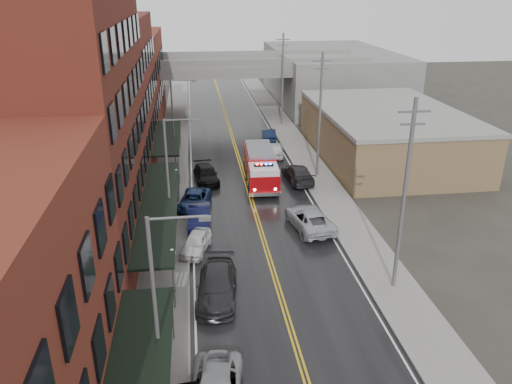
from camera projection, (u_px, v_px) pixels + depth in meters
road at (251, 199)px, 44.25m from camera, size 11.00×160.00×0.02m
sidewalk_left at (168, 203)px, 43.36m from camera, size 3.00×160.00×0.15m
sidewalk_right at (331, 194)px, 45.09m from camera, size 3.00×160.00×0.15m
curb_left at (187, 202)px, 43.55m from camera, size 0.30×160.00×0.15m
curb_right at (313, 195)px, 44.89m from camera, size 0.30×160.00×0.15m
brick_building_b at (63, 126)px, 32.82m from camera, size 9.00×20.00×18.00m
brick_building_c at (105, 95)px, 49.43m from camera, size 9.00×15.00×15.00m
brick_building_far at (126, 80)px, 66.04m from camera, size 9.00×20.00×12.00m
tan_building at (386, 135)px, 54.36m from camera, size 14.00×22.00×5.00m
right_far_block at (331, 75)px, 81.52m from camera, size 18.00×30.00×8.00m
awning_1 at (159, 205)px, 35.80m from camera, size 2.60×18.00×3.09m
awning_2 at (168, 137)px, 51.84m from camera, size 2.60×13.00×3.09m
globe_lamp_1 at (173, 261)px, 29.78m from camera, size 0.44×0.44×3.12m
globe_lamp_2 at (177, 178)px, 42.61m from camera, size 0.44×0.44×3.12m
street_lamp_0 at (160, 297)px, 21.33m from camera, size 2.64×0.22×9.00m
street_lamp_1 at (171, 171)px, 35.99m from camera, size 2.64×0.22×9.00m
street_lamp_2 at (175, 117)px, 50.66m from camera, size 2.64×0.22×9.00m
utility_pole_0 at (404, 195)px, 28.95m from camera, size 1.80×0.24×12.00m
utility_pole_1 at (320, 114)px, 47.28m from camera, size 1.80×0.24×12.00m
utility_pole_2 at (283, 78)px, 65.61m from camera, size 1.80×0.24×12.00m
overpass at (224, 73)px, 71.29m from camera, size 40.00×10.00×7.50m
fire_truck at (261, 166)px, 47.34m from camera, size 3.75×8.67×3.12m
parked_car_left_3 at (217, 285)px, 30.01m from camera, size 2.96×5.94×1.66m
parked_car_left_4 at (196, 243)px, 35.33m from camera, size 2.65×4.25×1.35m
parked_car_left_5 at (199, 217)px, 39.02m from camera, size 1.90×4.79×1.55m
parked_car_left_6 at (194, 200)px, 42.29m from camera, size 3.26×5.33×1.38m
parked_car_left_7 at (206, 175)px, 47.92m from camera, size 2.62×5.29×1.48m
parked_car_right_0 at (309, 219)px, 38.71m from camera, size 3.45×6.11×1.61m
parked_car_right_1 at (298, 174)px, 48.02m from camera, size 2.59×5.64×1.60m
parked_car_right_2 at (275, 149)px, 55.25m from camera, size 2.47×4.80×1.56m
parked_car_right_3 at (269, 135)px, 60.80m from camera, size 1.91×4.53×1.45m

